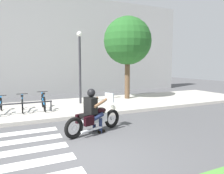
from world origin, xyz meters
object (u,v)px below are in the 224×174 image
bicycle_3 (22,104)px  street_lamp (80,61)px  motorcycle (95,119)px  bicycle_4 (43,102)px  bicycle_2 (0,105)px  tree_near_rack (128,41)px  rider (93,108)px

bicycle_3 → street_lamp: 3.52m
motorcycle → bicycle_4: bearing=107.2°
bicycle_2 → tree_near_rack: tree_near_rack is taller
bicycle_2 → street_lamp: bearing=11.6°
bicycle_2 → street_lamp: 4.28m
bicycle_2 → bicycle_3: (0.89, -0.00, 0.01)m
rider → bicycle_3: rider is taller
rider → street_lamp: street_lamp is taller
bicycle_4 → bicycle_3: bearing=180.0°
bicycle_2 → bicycle_4: bearing=-0.1°
tree_near_rack → bicycle_3: bearing=-168.8°
bicycle_2 → bicycle_3: size_ratio=1.07×
tree_near_rack → bicycle_2: bearing=-170.2°
bicycle_3 → tree_near_rack: tree_near_rack is taller
bicycle_2 → street_lamp: size_ratio=0.43×
street_lamp → tree_near_rack: bearing=7.5°
rider → bicycle_4: (-1.07, 3.70, -0.32)m
tree_near_rack → motorcycle: bearing=-128.7°
rider → street_lamp: size_ratio=0.37×
motorcycle → bicycle_2: 4.69m
rider → bicycle_3: size_ratio=0.91×
street_lamp → motorcycle: bearing=-100.7°
motorcycle → rider: (-0.07, -0.02, 0.37)m
motorcycle → rider: bearing=-163.4°
bicycle_4 → street_lamp: bearing=21.4°
rider → tree_near_rack: bearing=50.8°
rider → tree_near_rack: 6.86m
motorcycle → rider: 0.38m
bicycle_2 → bicycle_3: bearing=-0.1°
bicycle_2 → street_lamp: (3.75, 0.77, 1.91)m
bicycle_3 → street_lamp: street_lamp is taller
bicycle_2 → street_lamp: street_lamp is taller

